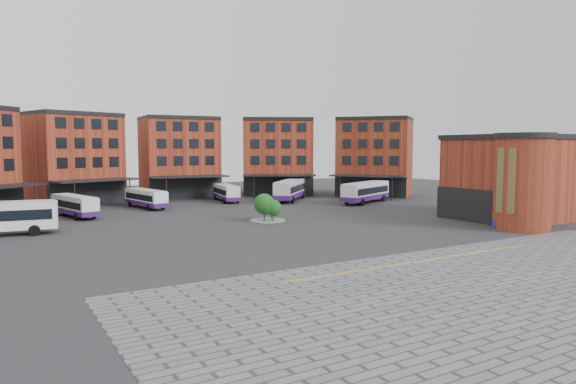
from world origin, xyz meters
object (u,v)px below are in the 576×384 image
bus_d (226,192)px  bus_f (366,192)px  tree_island (268,207)px  bus_b (75,205)px  bus_c (146,198)px  bus_e (290,190)px  blue_car (512,224)px

bus_d → bus_f: bearing=-26.8°
tree_island → bus_f: 25.83m
bus_b → bus_d: bus_b is taller
bus_c → bus_e: bearing=-13.8°
tree_island → bus_d: size_ratio=0.43×
bus_b → tree_island: bearing=-53.8°
bus_e → bus_f: bus_e is taller
blue_car → tree_island: bearing=91.2°
bus_c → bus_f: 34.58m
bus_d → bus_b: bearing=-153.0°
bus_b → bus_d: (24.73, 7.78, -0.01)m
bus_c → blue_car: (29.33, -40.43, -0.86)m
bus_b → blue_car: bearing=-55.7°
tree_island → bus_e: size_ratio=0.41×
bus_b → bus_d: 25.93m
bus_c → blue_car: bearing=-64.0°
tree_island → bus_d: 24.62m
tree_island → bus_d: tree_island is taller
tree_island → bus_f: size_ratio=0.36×
bus_b → blue_car: size_ratio=2.56×
bus_d → blue_car: size_ratio=2.55×
bus_f → blue_car: (-3.45, -29.41, -1.17)m
bus_d → blue_car: bus_d is taller
bus_b → bus_c: (10.62, 5.06, -0.01)m
bus_d → bus_e: bus_e is taller
bus_c → bus_f: (32.77, -11.02, 0.32)m
blue_car → bus_f: bearing=37.8°
bus_d → tree_island: bearing=-92.1°
bus_b → bus_e: size_ratio=0.95×
bus_e → bus_f: bearing=-2.9°
bus_b → bus_c: bus_b is taller
tree_island → bus_f: (23.65, 10.38, 0.04)m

